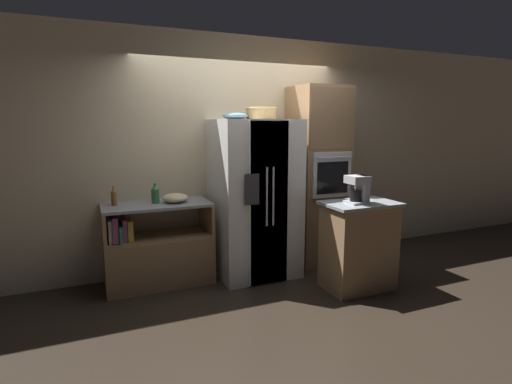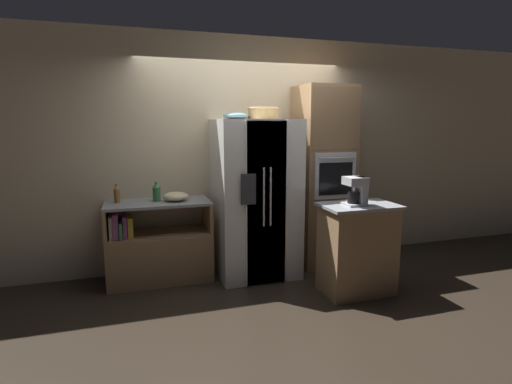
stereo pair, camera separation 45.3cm
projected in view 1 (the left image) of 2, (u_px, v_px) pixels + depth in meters
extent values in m
plane|color=black|center=(253.00, 274.00, 4.73)|extent=(20.00, 20.00, 0.00)
cube|color=beige|center=(238.00, 153.00, 4.93)|extent=(12.00, 0.06, 2.80)
cube|color=#93704C|center=(159.00, 260.00, 4.43)|extent=(1.14, 0.56, 0.54)
cube|color=#93704C|center=(158.00, 236.00, 4.39)|extent=(1.10, 0.51, 0.02)
cube|color=#93704C|center=(103.00, 227.00, 4.14)|extent=(0.04, 0.56, 0.34)
cube|color=#93704C|center=(206.00, 217.00, 4.57)|extent=(0.04, 0.56, 0.34)
cube|color=gray|center=(157.00, 205.00, 4.33)|extent=(1.14, 0.56, 0.03)
cube|color=silver|center=(109.00, 230.00, 4.15)|extent=(0.03, 0.33, 0.24)
cube|color=#934784|center=(114.00, 228.00, 4.16)|extent=(0.06, 0.37, 0.27)
cube|color=#337A4C|center=(120.00, 232.00, 4.19)|extent=(0.03, 0.41, 0.18)
cube|color=#934784|center=(124.00, 229.00, 4.20)|extent=(0.04, 0.31, 0.23)
cube|color=gold|center=(129.00, 229.00, 4.22)|extent=(0.05, 0.30, 0.22)
cube|color=silver|center=(254.00, 198.00, 4.65)|extent=(0.91, 0.79, 1.81)
cube|color=silver|center=(269.00, 205.00, 4.28)|extent=(0.45, 0.02, 1.78)
cube|color=silver|center=(270.00, 205.00, 4.28)|extent=(0.45, 0.02, 1.78)
cylinder|color=#B2B2B7|center=(267.00, 197.00, 4.23)|extent=(0.02, 0.02, 0.63)
cylinder|color=#B2B2B7|center=(273.00, 196.00, 4.26)|extent=(0.02, 0.02, 0.63)
cube|color=#2D2D33|center=(252.00, 189.00, 4.16)|extent=(0.16, 0.01, 0.33)
cube|color=#93704C|center=(317.00, 176.00, 5.04)|extent=(0.64, 0.61, 2.21)
cube|color=silver|center=(332.00, 175.00, 4.74)|extent=(0.52, 0.04, 0.54)
cube|color=black|center=(333.00, 178.00, 4.73)|extent=(0.43, 0.01, 0.38)
cylinder|color=#B2B2B7|center=(334.00, 157.00, 4.67)|extent=(0.46, 0.02, 0.02)
cube|color=olive|center=(333.00, 118.00, 4.64)|extent=(0.60, 0.01, 0.70)
cube|color=#93704C|center=(358.00, 247.00, 4.27)|extent=(0.71, 0.47, 0.92)
cube|color=gray|center=(360.00, 204.00, 4.19)|extent=(0.78, 0.51, 0.03)
cylinder|color=tan|center=(261.00, 114.00, 4.59)|extent=(0.34, 0.34, 0.12)
torus|color=tan|center=(261.00, 109.00, 4.58)|extent=(0.36, 0.36, 0.03)
ellipsoid|color=#668C99|center=(235.00, 116.00, 4.48)|extent=(0.30, 0.30, 0.08)
cylinder|color=brown|center=(114.00, 199.00, 4.22)|extent=(0.06, 0.06, 0.15)
cone|color=brown|center=(114.00, 190.00, 4.20)|extent=(0.06, 0.06, 0.03)
cylinder|color=brown|center=(113.00, 188.00, 4.20)|extent=(0.02, 0.02, 0.02)
cylinder|color=#33723F|center=(155.00, 196.00, 4.34)|extent=(0.09, 0.09, 0.16)
cone|color=#33723F|center=(155.00, 187.00, 4.32)|extent=(0.09, 0.09, 0.05)
cylinder|color=#33723F|center=(155.00, 184.00, 4.32)|extent=(0.03, 0.03, 0.02)
ellipsoid|color=beige|center=(175.00, 198.00, 4.39)|extent=(0.28, 0.28, 0.10)
cube|color=#B2B2B7|center=(357.00, 202.00, 4.13)|extent=(0.20, 0.20, 0.02)
cylinder|color=black|center=(356.00, 195.00, 4.11)|extent=(0.12, 0.12, 0.12)
cube|color=#B2B2B7|center=(362.00, 189.00, 4.14)|extent=(0.07, 0.17, 0.29)
cube|color=#B2B2B7|center=(358.00, 180.00, 4.09)|extent=(0.20, 0.20, 0.08)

